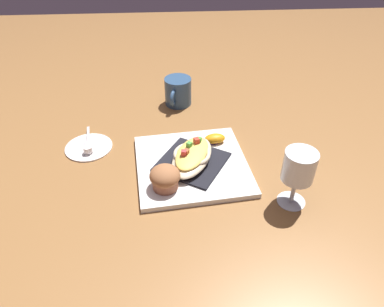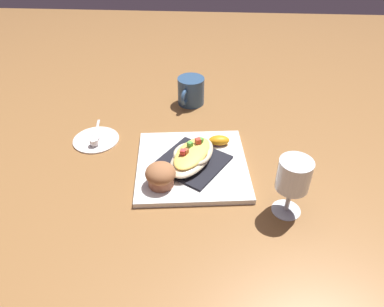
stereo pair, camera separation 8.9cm
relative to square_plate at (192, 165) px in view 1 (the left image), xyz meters
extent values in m
plane|color=olive|center=(0.00, 0.00, -0.01)|extent=(2.60, 2.60, 0.00)
cube|color=white|center=(0.00, 0.00, 0.00)|extent=(0.30, 0.30, 0.01)
cube|color=black|center=(0.00, 0.00, 0.01)|extent=(0.21, 0.21, 0.01)
ellipsoid|color=beige|center=(0.00, 0.00, 0.03)|extent=(0.15, 0.19, 0.03)
torus|color=beige|center=(0.00, 0.00, 0.04)|extent=(0.12, 0.12, 0.01)
ellipsoid|color=#F0CD5B|center=(0.00, 0.00, 0.04)|extent=(0.12, 0.16, 0.02)
cube|color=#51A33F|center=(0.01, -0.02, 0.05)|extent=(0.02, 0.02, 0.01)
cube|color=green|center=(-0.02, -0.03, 0.05)|extent=(0.01, 0.01, 0.01)
cube|color=red|center=(-0.01, -0.03, 0.05)|extent=(0.02, 0.02, 0.01)
cube|color=#B05730|center=(0.01, 0.01, 0.05)|extent=(0.02, 0.02, 0.01)
cube|color=#D93B3B|center=(0.02, 0.02, 0.05)|extent=(0.01, 0.01, 0.01)
cylinder|color=#A36043|center=(0.07, 0.08, 0.02)|extent=(0.06, 0.06, 0.02)
ellipsoid|color=#9F643D|center=(0.07, 0.08, 0.04)|extent=(0.07, 0.07, 0.04)
ellipsoid|color=#4C0F23|center=(0.07, 0.08, 0.05)|extent=(0.03, 0.03, 0.01)
ellipsoid|color=#561B6C|center=(-0.06, -0.09, 0.01)|extent=(0.05, 0.04, 0.01)
ellipsoid|color=orange|center=(-0.07, -0.08, 0.02)|extent=(0.06, 0.04, 0.03)
cylinder|color=#315074|center=(0.02, -0.32, 0.04)|extent=(0.08, 0.08, 0.09)
torus|color=#315074|center=(0.04, -0.28, 0.04)|extent=(0.03, 0.05, 0.05)
cylinder|color=#4C2D14|center=(0.02, -0.32, 0.02)|extent=(0.07, 0.07, 0.05)
cylinder|color=white|center=(-0.22, 0.14, 0.00)|extent=(0.06, 0.06, 0.00)
cylinder|color=white|center=(-0.22, 0.14, 0.03)|extent=(0.01, 0.01, 0.07)
cylinder|color=white|center=(-0.22, 0.14, 0.10)|extent=(0.07, 0.07, 0.07)
cylinder|color=silver|center=(-0.22, 0.14, 0.08)|extent=(0.06, 0.06, 0.03)
cylinder|color=white|center=(0.28, -0.10, 0.00)|extent=(0.13, 0.13, 0.01)
ellipsoid|color=silver|center=(0.28, -0.10, 0.01)|extent=(0.03, 0.04, 0.01)
cube|color=silver|center=(0.28, -0.15, 0.01)|extent=(0.02, 0.07, 0.00)
cylinder|color=white|center=(0.27, -0.07, 0.01)|extent=(0.02, 0.02, 0.02)
camera|label=1|loc=(0.05, 0.70, 0.59)|focal=33.69mm
camera|label=2|loc=(-0.04, 0.70, 0.59)|focal=33.69mm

